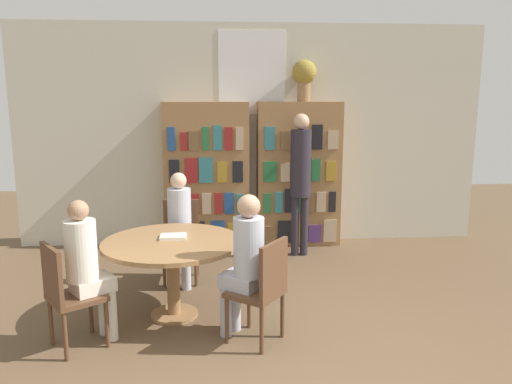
{
  "coord_description": "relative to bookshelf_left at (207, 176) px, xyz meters",
  "views": [
    {
      "loc": [
        -0.51,
        -3.04,
        2.05
      ],
      "look_at": [
        -0.09,
        2.1,
        1.05
      ],
      "focal_mm": 35.0,
      "sensor_mm": 36.0,
      "label": 1
    }
  ],
  "objects": [
    {
      "name": "chair_left_side",
      "position": [
        -0.28,
        -1.24,
        -0.48
      ],
      "size": [
        0.41,
        0.41,
        0.9
      ],
      "rotation": [
        0.0,
        0.0,
        -3.15
      ],
      "color": "brown",
      "rests_on": "ground_plane"
    },
    {
      "name": "chair_far_side",
      "position": [
        0.5,
        -2.81,
        -0.48
      ],
      "size": [
        0.56,
        0.56,
        0.9
      ],
      "rotation": [
        0.0,
        0.0,
        0.93
      ],
      "color": "brown",
      "rests_on": "ground_plane"
    },
    {
      "name": "open_book_on_table",
      "position": [
        -0.28,
        -2.14,
        -0.23
      ],
      "size": [
        0.24,
        0.18,
        0.03
      ],
      "color": "silver",
      "rests_on": "reading_table"
    },
    {
      "name": "librarian_standing",
      "position": [
        1.19,
        -0.5,
        0.13
      ],
      "size": [
        0.26,
        0.53,
        1.83
      ],
      "color": "#28232D",
      "rests_on": "ground_plane"
    },
    {
      "name": "reading_table",
      "position": [
        -0.29,
        -2.22,
        -0.35
      ],
      "size": [
        1.29,
        1.29,
        0.74
      ],
      "color": "olive",
      "rests_on": "ground_plane"
    },
    {
      "name": "bookshelf_left",
      "position": [
        0.0,
        0.0,
        0.0
      ],
      "size": [
        1.14,
        0.34,
        1.97
      ],
      "color": "olive",
      "rests_on": "ground_plane"
    },
    {
      "name": "seated_reader_right",
      "position": [
        0.35,
        -2.7,
        -0.26
      ],
      "size": [
        0.41,
        0.4,
        1.26
      ],
      "rotation": [
        0.0,
        0.0,
        0.93
      ],
      "color": "#B2B7C6",
      "rests_on": "ground_plane"
    },
    {
      "name": "flower_vase",
      "position": [
        1.31,
        0.01,
        1.33
      ],
      "size": [
        0.32,
        0.32,
        0.55
      ],
      "color": "#997047",
      "rests_on": "bookshelf_right"
    },
    {
      "name": "bookshelf_right",
      "position": [
        1.26,
        0.0,
        -0.0
      ],
      "size": [
        1.14,
        0.34,
        1.97
      ],
      "color": "olive",
      "rests_on": "ground_plane"
    },
    {
      "name": "seated_reader_back",
      "position": [
        -0.94,
        -2.68,
        -0.28
      ],
      "size": [
        0.41,
        0.39,
        1.23
      ],
      "rotation": [
        0.0,
        0.0,
        -0.96
      ],
      "color": "silver",
      "rests_on": "ground_plane"
    },
    {
      "name": "chair_near_camera",
      "position": [
        -1.09,
        -2.79,
        -0.48
      ],
      "size": [
        0.56,
        0.56,
        0.9
      ],
      "rotation": [
        0.0,
        0.0,
        -0.96
      ],
      "color": "brown",
      "rests_on": "ground_plane"
    },
    {
      "name": "seated_reader_left",
      "position": [
        -0.28,
        -1.43,
        -0.28
      ],
      "size": [
        0.26,
        0.37,
        1.24
      ],
      "rotation": [
        0.0,
        0.0,
        -3.15
      ],
      "color": "#B2B7C6",
      "rests_on": "ground_plane"
    },
    {
      "name": "wall_back",
      "position": [
        0.63,
        0.19,
        0.53
      ],
      "size": [
        6.4,
        0.07,
        3.0
      ],
      "color": "beige",
      "rests_on": "ground_plane"
    }
  ]
}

